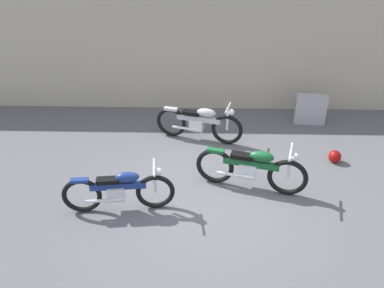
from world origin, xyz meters
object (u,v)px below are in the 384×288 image
(motorcycle_blue, at_px, (119,190))
(motorcycle_green, at_px, (252,168))
(stone_marker, at_px, (311,110))
(motorcycle_silver, at_px, (199,123))
(helmet, at_px, (335,156))

(motorcycle_blue, height_order, motorcycle_green, motorcycle_green)
(stone_marker, bearing_deg, motorcycle_blue, -139.49)
(stone_marker, distance_m, motorcycle_green, 3.28)
(stone_marker, distance_m, motorcycle_blue, 5.35)
(motorcycle_green, xyz_separation_m, motorcycle_silver, (-0.99, 1.87, -0.01))
(motorcycle_green, distance_m, motorcycle_silver, 2.12)
(motorcycle_green, bearing_deg, helmet, 42.71)
(stone_marker, bearing_deg, motorcycle_silver, -161.61)
(helmet, relative_size, motorcycle_silver, 0.13)
(motorcycle_green, bearing_deg, motorcycle_blue, -148.36)
(stone_marker, relative_size, helmet, 2.91)
(stone_marker, xyz_separation_m, helmet, (0.12, -1.80, -0.25))
(stone_marker, distance_m, helmet, 1.82)
(helmet, height_order, motorcycle_green, motorcycle_green)
(motorcycle_blue, bearing_deg, stone_marker, 33.90)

